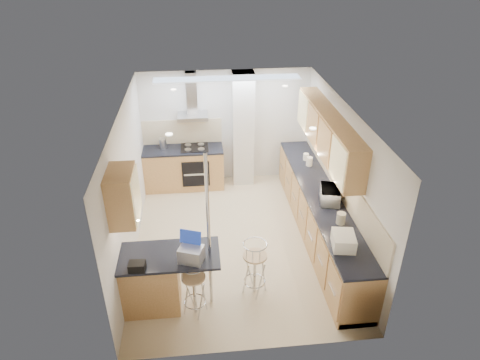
{
  "coord_description": "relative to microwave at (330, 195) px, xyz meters",
  "views": [
    {
      "loc": [
        -0.6,
        -6.24,
        4.79
      ],
      "look_at": [
        0.08,
        0.2,
        1.15
      ],
      "focal_mm": 32.0,
      "sensor_mm": 36.0,
      "label": 1
    }
  ],
  "objects": [
    {
      "name": "microwave",
      "position": [
        0.0,
        0.0,
        0.0
      ],
      "size": [
        0.42,
        0.54,
        0.26
      ],
      "primitive_type": "imported",
      "rotation": [
        0.0,
        0.0,
        1.34
      ],
      "color": "white",
      "rests_on": "right_counter"
    },
    {
      "name": "right_counter",
      "position": [
        -0.05,
        0.3,
        -0.59
      ],
      "size": [
        0.63,
        4.4,
        0.92
      ],
      "color": "#A67B42",
      "rests_on": "ground"
    },
    {
      "name": "bag",
      "position": [
        -3.06,
        -1.43,
        -0.05
      ],
      "size": [
        0.23,
        0.17,
        0.12
      ],
      "primitive_type": "cube",
      "rotation": [
        0.0,
        0.0,
        -0.06
      ],
      "color": "black",
      "rests_on": "peninsula"
    },
    {
      "name": "kettle",
      "position": [
        -2.92,
        2.47,
        -0.02
      ],
      "size": [
        0.16,
        0.16,
        0.22
      ],
      "primitive_type": "cylinder",
      "color": "#B1B2B5",
      "rests_on": "back_counter"
    },
    {
      "name": "ground",
      "position": [
        -1.55,
        0.3,
        -1.05
      ],
      "size": [
        4.8,
        4.8,
        0.0
      ],
      "primitive_type": "plane",
      "color": "#D2B18C",
      "rests_on": "ground"
    },
    {
      "name": "bread_bin",
      "position": [
        -0.16,
        -1.2,
        -0.03
      ],
      "size": [
        0.37,
        0.44,
        0.21
      ],
      "primitive_type": "cube",
      "rotation": [
        0.0,
        0.0,
        -0.16
      ],
      "color": "white",
      "rests_on": "right_counter"
    },
    {
      "name": "laptop",
      "position": [
        -2.34,
        -1.31,
        -0.0
      ],
      "size": [
        0.38,
        0.34,
        0.22
      ],
      "primitive_type": "cube",
      "rotation": [
        0.0,
        0.0,
        -0.36
      ],
      "color": "#A3A4AB",
      "rests_on": "peninsula"
    },
    {
      "name": "jar_d",
      "position": [
        -0.01,
        0.11,
        -0.06
      ],
      "size": [
        0.12,
        0.12,
        0.14
      ],
      "primitive_type": "cylinder",
      "rotation": [
        0.0,
        0.0,
        0.23
      ],
      "color": "white",
      "rests_on": "right_counter"
    },
    {
      "name": "jar_b",
      "position": [
        -0.03,
        1.59,
        -0.06
      ],
      "size": [
        0.12,
        0.12,
        0.14
      ],
      "primitive_type": "cylinder",
      "rotation": [
        0.0,
        0.0,
        -0.09
      ],
      "color": "white",
      "rests_on": "right_counter"
    },
    {
      "name": "jar_a",
      "position": [
        -0.02,
        1.35,
        -0.04
      ],
      "size": [
        0.15,
        0.15,
        0.18
      ],
      "primitive_type": "cylinder",
      "rotation": [
        0.0,
        0.0,
        -0.27
      ],
      "color": "white",
      "rests_on": "right_counter"
    },
    {
      "name": "peninsula",
      "position": [
        -2.68,
        -1.15,
        -0.58
      ],
      "size": [
        1.47,
        0.72,
        0.94
      ],
      "color": "#A67B42",
      "rests_on": "ground"
    },
    {
      "name": "bar_stool_end",
      "position": [
        -1.41,
        -1.02,
        -0.58
      ],
      "size": [
        0.49,
        0.49,
        0.94
      ],
      "primitive_type": null,
      "rotation": [
        0.0,
        0.0,
        1.22
      ],
      "color": "tan",
      "rests_on": "ground"
    },
    {
      "name": "jar_c",
      "position": [
        -0.01,
        -0.63,
        -0.04
      ],
      "size": [
        0.17,
        0.17,
        0.18
      ],
      "primitive_type": "cylinder",
      "rotation": [
        0.0,
        0.0,
        -0.29
      ],
      "color": "#B5AC90",
      "rests_on": "right_counter"
    },
    {
      "name": "back_counter",
      "position": [
        -2.5,
        2.4,
        -0.59
      ],
      "size": [
        1.7,
        0.63,
        0.92
      ],
      "color": "#A67B42",
      "rests_on": "ground"
    },
    {
      "name": "room_shell",
      "position": [
        -1.23,
        0.67,
        0.49
      ],
      "size": [
        3.64,
        4.84,
        2.51
      ],
      "color": "silver",
      "rests_on": "ground"
    },
    {
      "name": "bar_stool_near",
      "position": [
        -2.33,
        -1.35,
        -0.61
      ],
      "size": [
        0.42,
        0.42,
        0.89
      ],
      "primitive_type": null,
      "rotation": [
        0.0,
        0.0,
        -0.18
      ],
      "color": "tan",
      "rests_on": "ground"
    }
  ]
}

